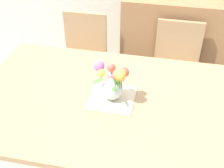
# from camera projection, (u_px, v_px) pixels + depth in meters

# --- Properties ---
(dining_table) EXTENTS (1.80, 1.17, 0.77)m
(dining_table) POSITION_uv_depth(u_px,v_px,m) (107.00, 107.00, 2.03)
(dining_table) COLOR tan
(dining_table) RESTS_ON ground_plane
(chair_left) EXTENTS (0.42, 0.42, 0.90)m
(chair_left) POSITION_uv_depth(u_px,v_px,m) (83.00, 53.00, 2.93)
(chair_left) COLOR tan
(chair_left) RESTS_ON ground_plane
(chair_right) EXTENTS (0.42, 0.42, 0.90)m
(chair_right) POSITION_uv_depth(u_px,v_px,m) (176.00, 63.00, 2.78)
(chair_right) COLOR tan
(chair_right) RESTS_ON ground_plane
(dresser) EXTENTS (1.40, 0.47, 1.00)m
(dresser) POSITION_uv_depth(u_px,v_px,m) (190.00, 45.00, 3.09)
(dresser) COLOR #9E7047
(dresser) RESTS_ON ground_plane
(placemat) EXTENTS (0.30, 0.30, 0.01)m
(placemat) POSITION_uv_depth(u_px,v_px,m) (112.00, 98.00, 1.98)
(placemat) COLOR beige
(placemat) RESTS_ON dining_table
(flower_vase) EXTENTS (0.24, 0.22, 0.26)m
(flower_vase) POSITION_uv_depth(u_px,v_px,m) (113.00, 83.00, 1.91)
(flower_vase) COLOR silver
(flower_vase) RESTS_ON placemat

